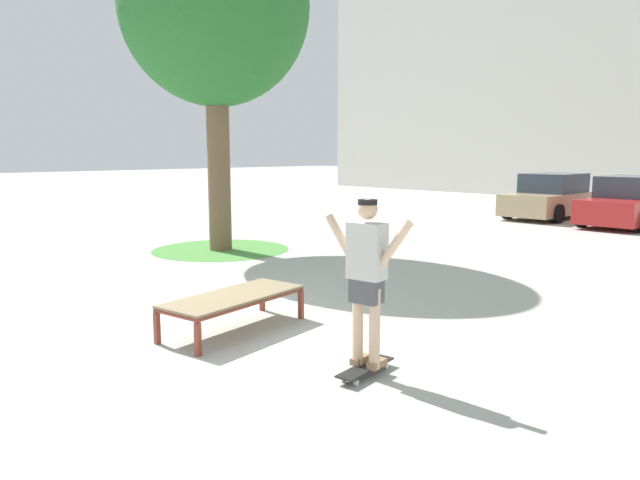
% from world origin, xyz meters
% --- Properties ---
extents(ground_plane, '(120.00, 120.00, 0.00)m').
position_xyz_m(ground_plane, '(0.00, 0.00, 0.00)').
color(ground_plane, '#B7B5AD').
extents(building_facade, '(34.57, 4.00, 14.65)m').
position_xyz_m(building_facade, '(-3.53, 26.05, 7.32)').
color(building_facade, silver).
rests_on(building_facade, ground).
extents(skate_box, '(1.08, 2.00, 0.46)m').
position_xyz_m(skate_box, '(0.72, 0.38, 0.41)').
color(skate_box, brown).
rests_on(skate_box, ground).
extents(skateboard, '(0.32, 0.82, 0.09)m').
position_xyz_m(skateboard, '(2.88, 0.45, 0.08)').
color(skateboard, black).
rests_on(skateboard, ground).
extents(skater, '(1.00, 0.33, 1.69)m').
position_xyz_m(skater, '(2.88, 0.45, 1.07)').
color(skater, beige).
rests_on(skater, skateboard).
extents(tree_near_left, '(4.12, 4.12, 7.54)m').
position_xyz_m(tree_near_left, '(-4.58, 3.79, 5.33)').
color(tree_near_left, brown).
rests_on(tree_near_left, ground).
extents(grass_patch_near_left, '(3.12, 3.12, 0.01)m').
position_xyz_m(grass_patch_near_left, '(-4.58, 3.79, 0.00)').
color(grass_patch_near_left, '#519342').
rests_on(grass_patch_near_left, ground).
extents(car_tan, '(1.93, 4.20, 1.50)m').
position_xyz_m(car_tan, '(-2.35, 15.65, 0.69)').
color(car_tan, tan).
rests_on(car_tan, ground).
extents(car_red, '(1.92, 4.20, 1.50)m').
position_xyz_m(car_red, '(0.28, 15.25, 0.69)').
color(car_red, red).
rests_on(car_red, ground).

